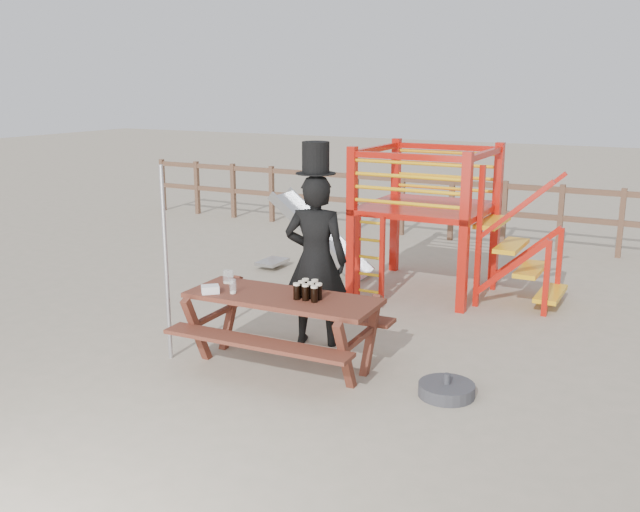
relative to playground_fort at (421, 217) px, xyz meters
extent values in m
plane|color=tan|center=(-0.12, -3.58, -1.07)|extent=(60.00, 60.00, 0.00)
cube|color=brown|center=(-0.12, 3.42, 0.03)|extent=(15.00, 0.06, 0.10)
cube|color=brown|center=(-0.12, 3.42, -0.47)|extent=(15.00, 0.06, 0.10)
cube|color=brown|center=(-7.62, 3.42, -0.47)|extent=(0.09, 0.09, 1.20)
cube|color=brown|center=(-6.62, 3.42, -0.47)|extent=(0.09, 0.09, 1.20)
cube|color=brown|center=(-5.62, 3.42, -0.47)|extent=(0.09, 0.09, 1.20)
cube|color=brown|center=(-4.62, 3.42, -0.47)|extent=(0.09, 0.09, 1.20)
cube|color=brown|center=(-3.62, 3.42, -0.47)|extent=(0.09, 0.09, 1.20)
cube|color=brown|center=(-2.62, 3.42, -0.47)|extent=(0.09, 0.09, 1.20)
cube|color=brown|center=(-1.62, 3.42, -0.47)|extent=(0.09, 0.09, 1.20)
cube|color=brown|center=(-0.62, 3.42, -0.47)|extent=(0.09, 0.09, 1.20)
cube|color=brown|center=(0.38, 3.42, -0.47)|extent=(0.09, 0.09, 1.20)
cube|color=brown|center=(1.38, 3.42, -0.47)|extent=(0.09, 0.09, 1.20)
cube|color=brown|center=(2.38, 3.42, -0.47)|extent=(0.09, 0.09, 1.20)
cube|color=red|center=(-0.72, -0.78, -0.02)|extent=(0.12, 0.12, 2.10)
cube|color=red|center=(0.88, -0.78, -0.02)|extent=(0.12, 0.12, 2.10)
cube|color=red|center=(-0.72, 0.82, -0.02)|extent=(0.12, 0.12, 2.10)
cube|color=red|center=(0.88, 0.82, -0.02)|extent=(0.12, 0.12, 2.10)
cube|color=red|center=(0.08, 0.02, 0.13)|extent=(1.72, 1.72, 0.08)
cube|color=red|center=(0.08, -0.78, 0.93)|extent=(1.60, 0.08, 0.08)
cube|color=red|center=(0.08, 0.82, 0.93)|extent=(1.60, 0.08, 0.08)
cube|color=red|center=(-0.72, 0.02, 0.93)|extent=(0.08, 1.60, 0.08)
cube|color=red|center=(0.88, 0.02, 0.93)|extent=(0.08, 1.60, 0.08)
cylinder|color=yellow|center=(0.08, -0.78, 0.31)|extent=(1.50, 0.05, 0.05)
cylinder|color=yellow|center=(0.08, 0.82, 0.31)|extent=(1.50, 0.05, 0.05)
cylinder|color=yellow|center=(0.08, -0.78, 0.49)|extent=(1.50, 0.05, 0.05)
cylinder|color=yellow|center=(0.08, 0.82, 0.49)|extent=(1.50, 0.05, 0.05)
cylinder|color=yellow|center=(0.08, -0.78, 0.67)|extent=(1.50, 0.05, 0.05)
cylinder|color=yellow|center=(0.08, 0.82, 0.67)|extent=(1.50, 0.05, 0.05)
cylinder|color=yellow|center=(0.08, -0.78, 0.85)|extent=(1.50, 0.05, 0.05)
cylinder|color=yellow|center=(0.08, 0.82, 0.85)|extent=(1.50, 0.05, 0.05)
cube|color=red|center=(-0.55, -0.93, -0.47)|extent=(0.06, 0.06, 1.20)
cube|color=red|center=(-0.19, -0.93, -0.47)|extent=(0.06, 0.06, 1.20)
cylinder|color=yellow|center=(-0.37, -0.93, -0.92)|extent=(0.36, 0.04, 0.04)
cylinder|color=yellow|center=(-0.37, -0.93, -0.68)|extent=(0.36, 0.04, 0.04)
cylinder|color=yellow|center=(-0.37, -0.93, -0.44)|extent=(0.36, 0.04, 0.04)
cylinder|color=yellow|center=(-0.37, -0.93, -0.20)|extent=(0.36, 0.04, 0.04)
cylinder|color=yellow|center=(-0.37, -0.93, 0.04)|extent=(0.36, 0.04, 0.04)
cube|color=yellow|center=(1.03, 0.02, 0.01)|extent=(0.30, 0.90, 0.06)
cube|color=yellow|center=(1.31, 0.02, -0.29)|extent=(0.30, 0.90, 0.06)
cube|color=yellow|center=(1.59, 0.02, -0.59)|extent=(0.30, 0.90, 0.06)
cube|color=yellow|center=(1.87, 0.02, -0.89)|extent=(0.30, 0.90, 0.06)
cube|color=red|center=(1.43, -0.43, -0.47)|extent=(0.95, 0.08, 0.86)
cube|color=red|center=(1.43, 0.47, -0.47)|extent=(0.95, 0.08, 0.86)
cube|color=#B4B6BB|center=(-1.62, 0.02, -0.45)|extent=(1.53, 0.55, 1.21)
cube|color=#B4B6BB|center=(-1.62, -0.25, -0.41)|extent=(1.58, 0.04, 1.28)
cube|color=#B4B6BB|center=(-1.62, 0.29, -0.41)|extent=(1.58, 0.04, 1.28)
cube|color=#B4B6BB|center=(-2.52, 0.02, -0.97)|extent=(0.35, 0.55, 0.05)
cube|color=brown|center=(-0.24, -3.46, -0.31)|extent=(2.05, 0.84, 0.05)
cube|color=brown|center=(-0.22, -4.02, -0.62)|extent=(2.03, 0.36, 0.04)
cube|color=brown|center=(-0.26, -2.90, -0.62)|extent=(2.03, 0.36, 0.04)
cube|color=brown|center=(-1.10, -3.49, -0.71)|extent=(0.13, 1.22, 0.73)
cube|color=brown|center=(0.62, -3.43, -0.71)|extent=(0.13, 1.22, 0.73)
imported|color=black|center=(-0.27, -2.67, -0.09)|extent=(0.81, 0.64, 1.96)
cube|color=#0D901E|center=(-0.31, -2.52, 0.15)|extent=(0.08, 0.04, 0.46)
cylinder|color=black|center=(-0.27, -2.67, 0.90)|extent=(0.45, 0.45, 0.01)
cylinder|color=black|center=(-0.27, -2.67, 1.07)|extent=(0.30, 0.30, 0.34)
cube|color=white|center=(-0.31, -2.52, 1.19)|extent=(0.15, 0.04, 0.04)
cylinder|color=#B2B2B7|center=(-1.46, -3.83, -0.01)|extent=(0.05, 0.05, 2.12)
cylinder|color=#36363B|center=(1.52, -3.36, -1.01)|extent=(0.54, 0.54, 0.13)
cylinder|color=#36363B|center=(1.52, -3.36, -0.89)|extent=(0.06, 0.06, 0.10)
cube|color=white|center=(-0.96, -3.73, -0.25)|extent=(0.23, 0.22, 0.08)
cylinder|color=black|center=(-0.05, -3.50, -0.21)|extent=(0.07, 0.07, 0.15)
cylinder|color=#F0E2C4|center=(-0.05, -3.50, -0.13)|extent=(0.07, 0.07, 0.02)
cylinder|color=black|center=(0.05, -3.49, -0.21)|extent=(0.07, 0.07, 0.15)
cylinder|color=#F0E2C4|center=(0.05, -3.49, -0.13)|extent=(0.07, 0.07, 0.02)
cylinder|color=black|center=(0.16, -3.50, -0.21)|extent=(0.07, 0.07, 0.15)
cylinder|color=#F0E2C4|center=(0.16, -3.50, -0.13)|extent=(0.07, 0.07, 0.02)
cylinder|color=black|center=(-0.04, -3.41, -0.21)|extent=(0.07, 0.07, 0.15)
cylinder|color=#F0E2C4|center=(-0.04, -3.41, -0.13)|extent=(0.07, 0.07, 0.02)
cylinder|color=black|center=(0.06, -3.40, -0.21)|extent=(0.07, 0.07, 0.15)
cylinder|color=#F0E2C4|center=(0.06, -3.40, -0.13)|extent=(0.07, 0.07, 0.02)
cylinder|color=black|center=(0.15, -3.40, -0.21)|extent=(0.07, 0.07, 0.15)
cylinder|color=#F0E2C4|center=(0.15, -3.40, -0.13)|extent=(0.07, 0.07, 0.02)
cylinder|color=black|center=(-0.05, -3.31, -0.21)|extent=(0.07, 0.07, 0.15)
cylinder|color=#F0E2C4|center=(-0.05, -3.31, -0.13)|extent=(0.07, 0.07, 0.02)
cylinder|color=black|center=(0.05, -3.30, -0.21)|extent=(0.07, 0.07, 0.15)
cylinder|color=#F0E2C4|center=(0.05, -3.30, -0.13)|extent=(0.07, 0.07, 0.02)
cylinder|color=silver|center=(-0.98, -3.34, -0.21)|extent=(0.07, 0.07, 0.15)
cylinder|color=#F0E2C4|center=(-0.98, -3.34, -0.28)|extent=(0.06, 0.06, 0.02)
cylinder|color=silver|center=(-1.03, -3.34, -0.21)|extent=(0.07, 0.07, 0.15)
cylinder|color=#F0E2C4|center=(-1.03, -3.34, -0.28)|extent=(0.06, 0.06, 0.02)
cylinder|color=silver|center=(-0.74, -3.63, -0.21)|extent=(0.07, 0.07, 0.15)
cylinder|color=#F0E2C4|center=(-0.74, -3.63, -0.28)|extent=(0.06, 0.06, 0.02)
camera|label=1|loc=(3.42, -9.54, 1.87)|focal=40.00mm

